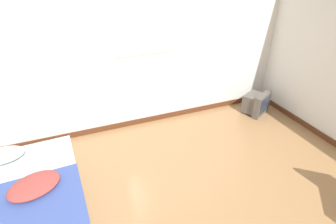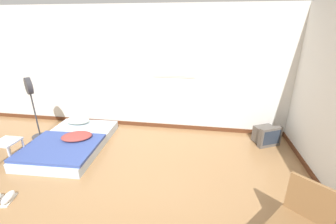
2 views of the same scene
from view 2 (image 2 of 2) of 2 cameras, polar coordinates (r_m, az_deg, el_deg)
name	(u,v)px [view 2 (image 2 of 2)]	position (r m, az deg, el deg)	size (l,w,h in m)	color
ground_plane	(100,212)	(3.23, -16.87, -23.22)	(20.00, 20.00, 0.00)	#997047
wall_back	(148,71)	(4.89, -5.20, 10.38)	(8.32, 0.08, 2.60)	silver
mattress_bed	(71,142)	(4.74, -23.45, -6.93)	(1.33, 1.91, 0.31)	silver
crt_tv	(266,135)	(4.84, 23.68, -5.40)	(0.53, 0.50, 0.39)	#56514C
wooden_chair	(303,218)	(2.68, 31.14, -22.09)	(0.64, 0.64, 0.87)	olive
side_stool	(7,145)	(4.69, -35.66, -6.85)	(0.36, 0.36, 0.40)	silver
sneaker_pair	(2,199)	(3.91, -36.56, -17.27)	(0.33, 0.34, 0.10)	silver
standing_fan	(31,98)	(5.20, -31.38, 3.14)	(0.32, 0.32, 1.27)	#333338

